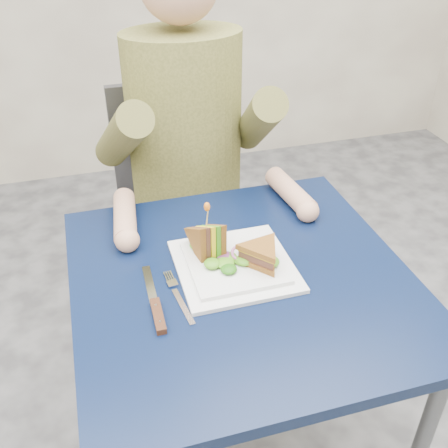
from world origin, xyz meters
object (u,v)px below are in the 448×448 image
object	(u,v)px
plate	(234,265)
sandwich_upright	(208,241)
diner	(185,110)
fork	(179,298)
sandwich_flat	(261,254)
chair	(183,201)
knife	(156,310)
table	(242,303)

from	to	relation	value
plate	sandwich_upright	bearing A→B (deg)	138.06
diner	fork	world-z (taller)	diner
sandwich_flat	fork	xyz separation A→B (m)	(-0.20, -0.04, -0.04)
chair	sandwich_flat	world-z (taller)	chair
knife	chair	bearing A→B (deg)	74.15
table	chair	xyz separation A→B (m)	(0.00, 0.66, -0.11)
sandwich_upright	fork	size ratio (longest dim) A/B	0.75
sandwich_flat	knife	world-z (taller)	sandwich_flat
sandwich_upright	knife	xyz separation A→B (m)	(-0.15, -0.14, -0.05)
plate	sandwich_flat	size ratio (longest dim) A/B	1.58
sandwich_upright	knife	bearing A→B (deg)	-136.37
knife	fork	bearing A→B (deg)	25.79
chair	plate	world-z (taller)	chair
diner	sandwich_upright	bearing A→B (deg)	-97.11
chair	knife	world-z (taller)	chair
fork	knife	size ratio (longest dim) A/B	0.81
fork	sandwich_flat	bearing A→B (deg)	12.44
table	diner	xyz separation A→B (m)	(-0.00, 0.55, 0.26)
sandwich_upright	fork	world-z (taller)	sandwich_upright
chair	knife	distance (m)	0.77
table	sandwich_upright	distance (m)	0.17
diner	sandwich_flat	xyz separation A→B (m)	(0.05, -0.54, -0.14)
sandwich_flat	knife	bearing A→B (deg)	-164.58
diner	plate	size ratio (longest dim) A/B	2.87
diner	plate	distance (m)	0.54
table	knife	size ratio (longest dim) A/B	3.39
fork	diner	bearing A→B (deg)	75.40
sandwich_upright	sandwich_flat	bearing A→B (deg)	-33.67
plate	sandwich_upright	world-z (taller)	sandwich_upright
diner	sandwich_upright	xyz separation A→B (m)	(-0.06, -0.47, -0.13)
table	knife	xyz separation A→B (m)	(-0.20, -0.06, 0.09)
diner	fork	distance (m)	0.63
diner	table	bearing A→B (deg)	-90.00
diner	fork	xyz separation A→B (m)	(-0.15, -0.58, -0.18)
sandwich_upright	chair	bearing A→B (deg)	84.25
plate	fork	xyz separation A→B (m)	(-0.14, -0.07, -0.01)
diner	knife	size ratio (longest dim) A/B	3.37
sandwich_flat	sandwich_upright	world-z (taller)	sandwich_upright
chair	sandwich_flat	distance (m)	0.69
sandwich_upright	fork	xyz separation A→B (m)	(-0.09, -0.11, -0.05)
table	knife	bearing A→B (deg)	-163.62
fork	knife	world-z (taller)	knife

